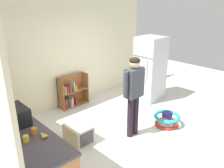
{
  "coord_description": "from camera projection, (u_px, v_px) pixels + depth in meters",
  "views": [
    {
      "loc": [
        -3.32,
        -2.76,
        2.77
      ],
      "look_at": [
        -0.2,
        0.51,
        1.08
      ],
      "focal_mm": 37.58,
      "sensor_mm": 36.0,
      "label": 1
    }
  ],
  "objects": [
    {
      "name": "ground_plane",
      "position": [
        135.0,
        135.0,
        4.98
      ],
      "size": [
        12.0,
        12.0,
        0.0
      ],
      "primitive_type": "plane",
      "color": "silver",
      "rests_on": "ground"
    },
    {
      "name": "back_wall",
      "position": [
        69.0,
        55.0,
        6.09
      ],
      "size": [
        5.2,
        0.06,
        2.7
      ],
      "primitive_type": "cube",
      "color": "beige",
      "rests_on": "ground"
    },
    {
      "name": "kitchen_counter",
      "position": [
        25.0,
        155.0,
        3.66
      ],
      "size": [
        0.65,
        2.15,
        0.9
      ],
      "color": "#B77741",
      "rests_on": "ground"
    },
    {
      "name": "refrigerator",
      "position": [
        150.0,
        69.0,
        6.52
      ],
      "size": [
        0.73,
        0.68,
        1.78
      ],
      "color": "#B7BABF",
      "rests_on": "ground"
    },
    {
      "name": "bookshelf",
      "position": [
        71.0,
        93.0,
        6.22
      ],
      "size": [
        0.8,
        0.28,
        0.85
      ],
      "color": "#975F34",
      "rests_on": "ground"
    },
    {
      "name": "standing_person",
      "position": [
        134.0,
        90.0,
        4.67
      ],
      "size": [
        0.57,
        0.22,
        1.69
      ],
      "color": "black",
      "rests_on": "ground"
    },
    {
      "name": "baby_walker",
      "position": [
        167.0,
        119.0,
        5.34
      ],
      "size": [
        0.6,
        0.6,
        0.32
      ],
      "color": "red",
      "rests_on": "ground"
    },
    {
      "name": "pet_carrier",
      "position": [
        79.0,
        133.0,
        4.73
      ],
      "size": [
        0.42,
        0.55,
        0.36
      ],
      "color": "beige",
      "rests_on": "ground"
    },
    {
      "name": "microwave",
      "position": [
        14.0,
        116.0,
        3.62
      ],
      "size": [
        0.37,
        0.48,
        0.28
      ],
      "color": "black",
      "rests_on": "kitchen_counter"
    },
    {
      "name": "banana_bunch",
      "position": [
        43.0,
        135.0,
        3.32
      ],
      "size": [
        0.12,
        0.16,
        0.04
      ],
      "color": "gold",
      "rests_on": "kitchen_counter"
    },
    {
      "name": "red_cup",
      "position": [
        1.0,
        106.0,
        4.16
      ],
      "size": [
        0.08,
        0.08,
        0.09
      ],
      "primitive_type": "cylinder",
      "color": "red",
      "rests_on": "kitchen_counter"
    },
    {
      "name": "yellow_cup",
      "position": [
        26.0,
        139.0,
        3.2
      ],
      "size": [
        0.08,
        0.08,
        0.09
      ],
      "primitive_type": "cylinder",
      "color": "yellow",
      "rests_on": "kitchen_counter"
    },
    {
      "name": "orange_cup",
      "position": [
        34.0,
        131.0,
        3.39
      ],
      "size": [
        0.08,
        0.08,
        0.09
      ],
      "primitive_type": "cylinder",
      "color": "orange",
      "rests_on": "kitchen_counter"
    }
  ]
}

